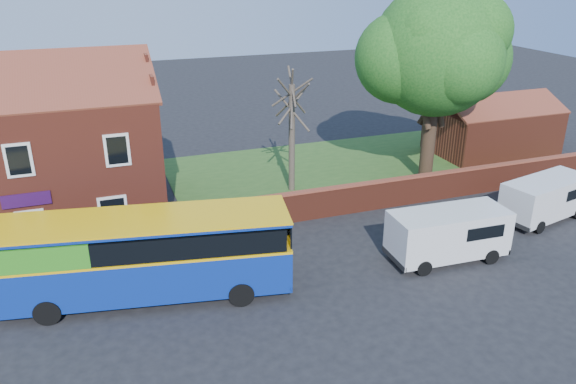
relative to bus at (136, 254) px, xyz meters
name	(u,v)px	position (x,y,z in m)	size (l,w,h in m)	color
ground	(229,317)	(2.96, -2.58, -1.92)	(120.00, 120.00, 0.00)	black
pavement	(35,274)	(-4.04, 3.17, -1.86)	(18.00, 3.50, 0.12)	gray
kerb	(33,295)	(-4.04, 1.42, -1.85)	(18.00, 0.15, 0.14)	slate
grass_strip	(374,166)	(15.96, 10.42, -1.90)	(26.00, 12.00, 0.04)	#426B28
shop_building	(29,158)	(-4.06, 8.92, 1.50)	(12.30, 8.13, 10.50)	maroon
boundary_wall	(427,187)	(15.96, 4.42, -1.11)	(22.00, 0.38, 1.60)	maroon
outbuilding	(492,129)	(24.96, 10.42, -0.31)	(8.20, 5.06, 4.17)	maroon
bus	(136,254)	(0.00, 0.00, 0.00)	(11.44, 4.71, 3.38)	navy
van_near	(448,233)	(13.20, -1.51, -0.63)	(5.30, 2.35, 2.29)	silver
van_far	(546,197)	(20.34, 0.36, -0.71)	(5.25, 3.01, 2.17)	silver
large_tree	(436,54)	(17.88, 7.57, 5.56)	(9.36, 7.41, 11.42)	black
bare_tree	(292,133)	(9.51, 8.43, 1.54)	(2.53, 3.01, 6.74)	#4C4238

